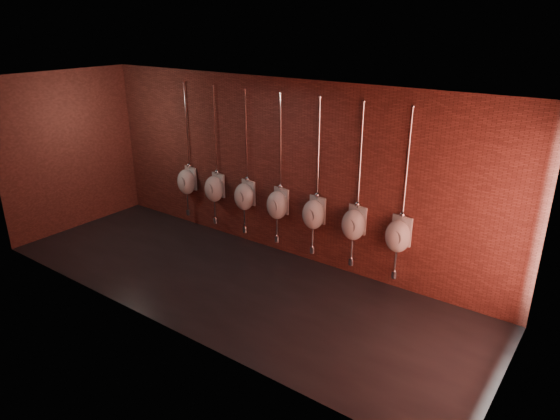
{
  "coord_description": "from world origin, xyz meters",
  "views": [
    {
      "loc": [
        4.96,
        -5.43,
        4.13
      ],
      "look_at": [
        0.34,
        0.9,
        1.1
      ],
      "focal_mm": 32.0,
      "sensor_mm": 36.0,
      "label": 1
    }
  ],
  "objects_px": {
    "urinal_2": "(245,196)",
    "urinal_3": "(277,204)",
    "urinal_4": "(314,214)",
    "urinal_5": "(354,224)",
    "urinal_0": "(187,181)",
    "urinal_1": "(214,188)",
    "urinal_6": "(398,235)"
  },
  "relations": [
    {
      "from": "urinal_0",
      "to": "urinal_3",
      "type": "relative_size",
      "value": 1.0
    },
    {
      "from": "urinal_4",
      "to": "urinal_6",
      "type": "height_order",
      "value": "same"
    },
    {
      "from": "urinal_4",
      "to": "urinal_2",
      "type": "bearing_deg",
      "value": 180.0
    },
    {
      "from": "urinal_0",
      "to": "urinal_6",
      "type": "distance_m",
      "value": 4.65
    },
    {
      "from": "urinal_3",
      "to": "urinal_4",
      "type": "distance_m",
      "value": 0.78
    },
    {
      "from": "urinal_1",
      "to": "urinal_4",
      "type": "relative_size",
      "value": 1.0
    },
    {
      "from": "urinal_0",
      "to": "urinal_4",
      "type": "relative_size",
      "value": 1.0
    },
    {
      "from": "urinal_1",
      "to": "urinal_3",
      "type": "distance_m",
      "value": 1.55
    },
    {
      "from": "urinal_2",
      "to": "urinal_5",
      "type": "distance_m",
      "value": 2.33
    },
    {
      "from": "urinal_3",
      "to": "urinal_5",
      "type": "bearing_deg",
      "value": 0.0
    },
    {
      "from": "urinal_4",
      "to": "urinal_6",
      "type": "relative_size",
      "value": 1.0
    },
    {
      "from": "urinal_4",
      "to": "urinal_1",
      "type": "bearing_deg",
      "value": 180.0
    },
    {
      "from": "urinal_1",
      "to": "urinal_6",
      "type": "height_order",
      "value": "same"
    },
    {
      "from": "urinal_2",
      "to": "urinal_3",
      "type": "height_order",
      "value": "same"
    },
    {
      "from": "urinal_2",
      "to": "urinal_6",
      "type": "distance_m",
      "value": 3.1
    },
    {
      "from": "urinal_2",
      "to": "urinal_4",
      "type": "height_order",
      "value": "same"
    },
    {
      "from": "urinal_0",
      "to": "urinal_1",
      "type": "xyz_separation_m",
      "value": [
        0.78,
        0.0,
        0.0
      ]
    },
    {
      "from": "urinal_4",
      "to": "urinal_3",
      "type": "bearing_deg",
      "value": 180.0
    },
    {
      "from": "urinal_0",
      "to": "urinal_1",
      "type": "relative_size",
      "value": 1.0
    },
    {
      "from": "urinal_2",
      "to": "urinal_1",
      "type": "bearing_deg",
      "value": 180.0
    },
    {
      "from": "urinal_0",
      "to": "urinal_3",
      "type": "distance_m",
      "value": 2.33
    },
    {
      "from": "urinal_4",
      "to": "urinal_6",
      "type": "xyz_separation_m",
      "value": [
        1.55,
        0.0,
        0.0
      ]
    },
    {
      "from": "urinal_2",
      "to": "urinal_5",
      "type": "relative_size",
      "value": 1.0
    },
    {
      "from": "urinal_1",
      "to": "urinal_3",
      "type": "xyz_separation_m",
      "value": [
        1.55,
        0.0,
        0.0
      ]
    },
    {
      "from": "urinal_1",
      "to": "urinal_6",
      "type": "relative_size",
      "value": 1.0
    },
    {
      "from": "urinal_1",
      "to": "urinal_4",
      "type": "height_order",
      "value": "same"
    },
    {
      "from": "urinal_0",
      "to": "urinal_2",
      "type": "xyz_separation_m",
      "value": [
        1.55,
        0.0,
        0.0
      ]
    },
    {
      "from": "urinal_2",
      "to": "urinal_5",
      "type": "bearing_deg",
      "value": 0.0
    },
    {
      "from": "urinal_4",
      "to": "urinal_5",
      "type": "xyz_separation_m",
      "value": [
        0.78,
        0.0,
        0.0
      ]
    },
    {
      "from": "urinal_2",
      "to": "urinal_6",
      "type": "bearing_deg",
      "value": 0.0
    },
    {
      "from": "urinal_3",
      "to": "urinal_4",
      "type": "xyz_separation_m",
      "value": [
        0.78,
        0.0,
        0.0
      ]
    },
    {
      "from": "urinal_0",
      "to": "urinal_2",
      "type": "bearing_deg",
      "value": 0.0
    }
  ]
}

